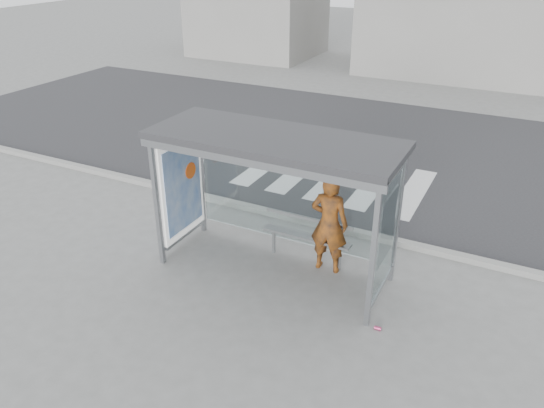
# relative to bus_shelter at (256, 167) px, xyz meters

# --- Properties ---
(ground) EXTENTS (80.00, 80.00, 0.00)m
(ground) POSITION_rel_bus_shelter_xyz_m (0.37, -0.06, -1.98)
(ground) COLOR slate
(ground) RESTS_ON ground
(road) EXTENTS (30.00, 10.00, 0.01)m
(road) POSITION_rel_bus_shelter_xyz_m (0.37, 6.94, -1.98)
(road) COLOR #28282A
(road) RESTS_ON ground
(curb) EXTENTS (30.00, 0.18, 0.12)m
(curb) POSITION_rel_bus_shelter_xyz_m (0.37, 1.89, -1.92)
(curb) COLOR gray
(curb) RESTS_ON ground
(crosswalk) EXTENTS (4.55, 3.00, 0.00)m
(crosswalk) POSITION_rel_bus_shelter_xyz_m (-0.13, 4.44, -1.98)
(crosswalk) COLOR silver
(crosswalk) RESTS_ON ground
(bus_shelter) EXTENTS (4.25, 1.65, 2.62)m
(bus_shelter) POSITION_rel_bus_shelter_xyz_m (0.00, 0.00, 0.00)
(bus_shelter) COLOR gray
(bus_shelter) RESTS_ON ground
(building_center) EXTENTS (8.00, 5.00, 5.00)m
(building_center) POSITION_rel_bus_shelter_xyz_m (0.37, 17.94, 0.52)
(building_center) COLOR gray
(building_center) RESTS_ON ground
(person) EXTENTS (0.71, 0.48, 1.90)m
(person) POSITION_rel_bus_shelter_xyz_m (1.21, 0.46, -1.04)
(person) COLOR #D95214
(person) RESTS_ON ground
(bench) EXTENTS (1.73, 0.22, 0.90)m
(bench) POSITION_rel_bus_shelter_xyz_m (0.76, 0.52, -1.45)
(bench) COLOR slate
(bench) RESTS_ON ground
(soda_can) EXTENTS (0.11, 0.06, 0.06)m
(soda_can) POSITION_rel_bus_shelter_xyz_m (2.57, -0.80, -1.95)
(soda_can) COLOR #D23D75
(soda_can) RESTS_ON ground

